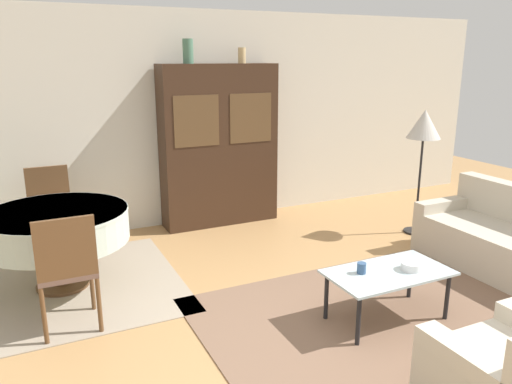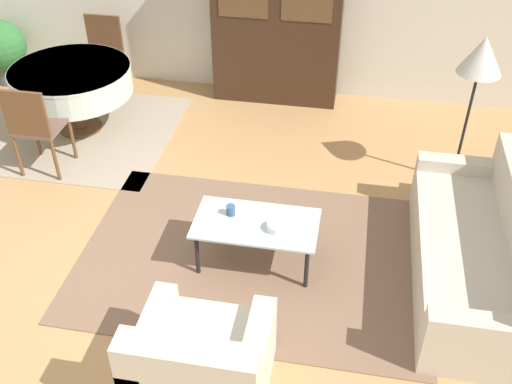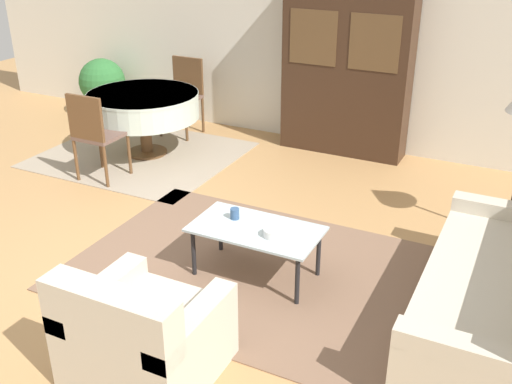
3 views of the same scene
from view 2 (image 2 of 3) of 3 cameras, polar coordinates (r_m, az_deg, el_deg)
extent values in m
plane|color=tan|center=(5.10, -11.23, -8.32)|extent=(14.00, 14.00, 0.00)
cube|color=brown|center=(5.21, -0.16, -6.17)|extent=(2.97, 2.09, 0.01)
cube|color=gray|center=(7.20, -16.86, 5.59)|extent=(2.24, 1.98, 0.01)
cube|color=beige|center=(5.17, 19.68, -6.07)|extent=(0.86, 2.07, 0.44)
cube|color=beige|center=(4.32, 21.68, -11.87)|extent=(0.86, 0.16, 0.12)
cube|color=beige|center=(5.75, 19.34, 2.39)|extent=(0.86, 0.16, 0.12)
cube|color=beige|center=(4.19, -5.02, -16.33)|extent=(0.86, 0.81, 0.43)
cube|color=beige|center=(3.70, -6.58, -16.33)|extent=(0.86, 0.20, 0.37)
cube|color=beige|center=(4.06, -10.16, -13.12)|extent=(0.16, 0.81, 0.12)
cube|color=beige|center=(3.92, -0.10, -14.74)|extent=(0.16, 0.81, 0.12)
cylinder|color=black|center=(4.95, -5.62, -5.90)|extent=(0.04, 0.04, 0.41)
cylinder|color=black|center=(4.83, 4.84, -7.22)|extent=(0.04, 0.04, 0.41)
cylinder|color=black|center=(5.27, -4.40, -2.73)|extent=(0.04, 0.04, 0.41)
cylinder|color=black|center=(5.15, 5.39, -3.88)|extent=(0.04, 0.04, 0.41)
cube|color=silver|center=(4.89, 0.00, -3.02)|extent=(1.02, 0.56, 0.02)
cube|color=#382316|center=(7.20, 2.01, 16.25)|extent=(1.49, 0.39, 2.05)
cylinder|color=brown|center=(7.22, -16.32, 5.96)|extent=(0.48, 0.48, 0.03)
cylinder|color=brown|center=(7.12, -16.61, 7.42)|extent=(0.14, 0.14, 0.45)
cylinder|color=beige|center=(6.95, -17.15, 10.11)|extent=(1.30, 1.30, 0.30)
cylinder|color=beige|center=(6.89, -17.35, 11.11)|extent=(1.31, 1.31, 0.03)
cylinder|color=brown|center=(6.76, -20.16, 5.07)|extent=(0.04, 0.04, 0.46)
cylinder|color=brown|center=(6.58, -17.07, 4.83)|extent=(0.04, 0.04, 0.46)
cylinder|color=brown|center=(6.48, -21.73, 3.17)|extent=(0.04, 0.04, 0.46)
cylinder|color=brown|center=(6.28, -18.56, 2.87)|extent=(0.04, 0.04, 0.46)
cube|color=brown|center=(6.40, -19.84, 5.90)|extent=(0.44, 0.44, 0.04)
cube|color=brown|center=(6.13, -21.15, 6.97)|extent=(0.44, 0.04, 0.47)
cylinder|color=brown|center=(7.50, -13.39, 9.59)|extent=(0.04, 0.04, 0.46)
cylinder|color=brown|center=(7.66, -16.23, 9.71)|extent=(0.04, 0.04, 0.46)
cylinder|color=brown|center=(7.83, -12.32, 10.95)|extent=(0.04, 0.04, 0.46)
cylinder|color=brown|center=(7.99, -15.07, 11.06)|extent=(0.04, 0.04, 0.46)
cube|color=brown|center=(7.63, -14.54, 12.03)|extent=(0.44, 0.44, 0.04)
cube|color=brown|center=(7.70, -14.27, 14.39)|extent=(0.44, 0.04, 0.47)
cylinder|color=black|center=(6.42, 18.20, 1.22)|extent=(0.28, 0.28, 0.02)
cylinder|color=black|center=(6.10, 19.27, 5.83)|extent=(0.03, 0.03, 1.19)
cone|color=beige|center=(5.78, 20.76, 12.10)|extent=(0.40, 0.40, 0.34)
cylinder|color=#33517A|center=(4.94, -2.43, -1.74)|extent=(0.07, 0.07, 0.09)
cylinder|color=white|center=(4.79, 2.04, -3.31)|extent=(0.17, 0.17, 0.06)
cylinder|color=#4C4C51|center=(8.58, -22.58, 10.36)|extent=(0.28, 0.28, 0.23)
sphere|color=#2D6B33|center=(8.43, -23.21, 12.71)|extent=(0.65, 0.65, 0.65)
camera|label=1|loc=(3.65, -57.92, -5.33)|focal=35.00mm
camera|label=3|loc=(1.45, 72.82, -34.76)|focal=42.00mm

